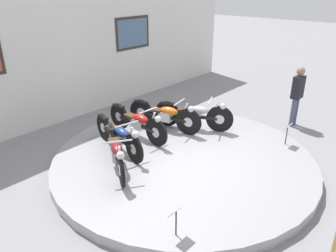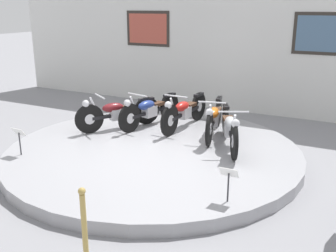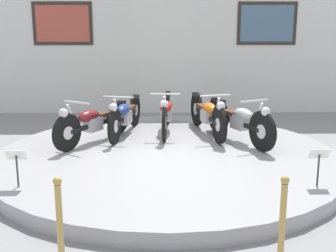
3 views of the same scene
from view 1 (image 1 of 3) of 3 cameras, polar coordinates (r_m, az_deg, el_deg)
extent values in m
plane|color=gray|center=(7.19, 2.66, -6.55)|extent=(60.00, 60.00, 0.00)
cylinder|color=#99999E|center=(7.14, 2.67, -5.85)|extent=(5.55, 5.55, 0.20)
cube|color=silver|center=(9.50, -17.46, 12.59)|extent=(14.00, 0.20, 3.90)
cube|color=#2D2823|center=(10.82, -6.15, 15.82)|extent=(1.40, 0.02, 1.00)
cube|color=slate|center=(10.81, -6.14, 15.82)|extent=(1.24, 0.02, 0.84)
cylinder|color=black|center=(6.02, -8.17, -7.66)|extent=(0.38, 0.55, 0.62)
cylinder|color=silver|center=(6.02, -8.17, -7.66)|extent=(0.17, 0.22, 0.22)
cylinder|color=black|center=(7.20, -9.76, -2.20)|extent=(0.38, 0.55, 0.62)
cylinder|color=silver|center=(7.20, -9.76, -2.20)|extent=(0.17, 0.22, 0.22)
cube|color=black|center=(6.60, -9.04, -4.69)|extent=(0.73, 1.08, 0.07)
cube|color=silver|center=(6.55, -9.00, -4.70)|extent=(0.34, 0.38, 0.24)
ellipsoid|color=maroon|center=(6.39, -8.97, -3.85)|extent=(0.44, 0.52, 0.20)
cube|color=#472D1E|center=(6.73, -9.36, -2.78)|extent=(0.34, 0.38, 0.07)
cube|color=black|center=(7.09, -9.90, -0.28)|extent=(0.28, 0.36, 0.06)
cylinder|color=silver|center=(6.04, -8.49, -5.33)|extent=(0.17, 0.23, 0.54)
cylinder|color=silver|center=(6.02, -8.78, -2.68)|extent=(0.47, 0.32, 0.03)
sphere|color=silver|center=(5.79, -8.28, -5.09)|extent=(0.15, 0.15, 0.15)
cylinder|color=black|center=(6.71, -5.90, -3.98)|extent=(0.18, 0.62, 0.63)
cylinder|color=silver|center=(6.71, -5.90, -3.98)|extent=(0.11, 0.23, 0.22)
cylinder|color=black|center=(7.79, -11.10, -0.21)|extent=(0.18, 0.62, 0.63)
cylinder|color=silver|center=(7.79, -11.10, -0.21)|extent=(0.11, 0.23, 0.22)
cube|color=black|center=(7.24, -8.70, -1.96)|extent=(0.32, 1.23, 0.07)
cube|color=silver|center=(7.20, -8.56, -1.92)|extent=(0.26, 0.35, 0.24)
ellipsoid|color=navy|center=(7.05, -8.24, -1.04)|extent=(0.31, 0.51, 0.20)
cube|color=#472D1E|center=(7.36, -9.59, -0.37)|extent=(0.26, 0.35, 0.07)
cube|color=black|center=(7.69, -11.26, 1.60)|extent=(0.17, 0.37, 0.06)
cylinder|color=silver|center=(6.73, -6.64, -2.00)|extent=(0.09, 0.25, 0.54)
cylinder|color=silver|center=(6.71, -7.21, 0.33)|extent=(0.54, 0.14, 0.03)
sphere|color=silver|center=(6.51, -5.75, -1.53)|extent=(0.15, 0.15, 0.15)
cylinder|color=black|center=(7.35, -2.04, -1.10)|extent=(0.09, 0.66, 0.66)
cylinder|color=silver|center=(7.35, -2.04, -1.10)|extent=(0.08, 0.23, 0.23)
cylinder|color=black|center=(8.31, -8.47, 1.67)|extent=(0.09, 0.66, 0.66)
cylinder|color=silver|center=(8.31, -8.47, 1.67)|extent=(0.08, 0.23, 0.23)
cube|color=black|center=(7.81, -5.45, 0.37)|extent=(0.14, 1.24, 0.07)
cube|color=silver|center=(7.78, -5.27, 0.42)|extent=(0.22, 0.33, 0.24)
ellipsoid|color=red|center=(7.65, -4.83, 1.31)|extent=(0.25, 0.49, 0.20)
cube|color=#472D1E|center=(7.92, -6.52, 1.74)|extent=(0.22, 0.33, 0.07)
cube|color=black|center=(8.21, -8.59, 3.49)|extent=(0.12, 0.37, 0.06)
cylinder|color=silver|center=(7.37, -2.86, 0.65)|extent=(0.06, 0.25, 0.54)
cylinder|color=silver|center=(7.35, -3.48, 2.75)|extent=(0.54, 0.06, 0.03)
sphere|color=silver|center=(7.17, -1.75, 1.22)|extent=(0.15, 0.15, 0.15)
cylinder|color=black|center=(7.90, 3.58, 0.73)|extent=(0.20, 0.67, 0.67)
cylinder|color=silver|center=(7.90, 3.58, 0.73)|extent=(0.11, 0.24, 0.23)
cylinder|color=black|center=(8.51, -4.65, 2.45)|extent=(0.20, 0.67, 0.67)
cylinder|color=silver|center=(8.51, -4.65, 2.45)|extent=(0.11, 0.24, 0.23)
cube|color=black|center=(8.18, -0.69, 1.63)|extent=(0.33, 1.23, 0.07)
cube|color=silver|center=(8.16, -0.44, 1.70)|extent=(0.26, 0.36, 0.24)
ellipsoid|color=#D16619|center=(8.05, 0.17, 2.63)|extent=(0.32, 0.52, 0.20)
cube|color=#472D1E|center=(8.23, -2.03, 2.81)|extent=(0.26, 0.36, 0.07)
cube|color=black|center=(8.41, -4.71, 4.26)|extent=(0.17, 0.37, 0.06)
cylinder|color=silver|center=(7.88, 2.64, 2.27)|extent=(0.10, 0.25, 0.54)
cylinder|color=silver|center=(7.83, 1.97, 4.18)|extent=(0.53, 0.15, 0.03)
sphere|color=silver|center=(7.75, 4.04, 2.95)|extent=(0.15, 0.15, 0.15)
cylinder|color=black|center=(8.14, 8.98, 1.19)|extent=(0.34, 0.63, 0.67)
cylinder|color=silver|center=(8.14, 8.98, 1.19)|extent=(0.16, 0.24, 0.23)
cylinder|color=black|center=(8.38, -0.19, 2.18)|extent=(0.34, 0.63, 0.67)
cylinder|color=silver|center=(8.38, -0.19, 2.18)|extent=(0.16, 0.24, 0.23)
cube|color=black|center=(8.23, 4.33, 1.70)|extent=(0.59, 1.15, 0.07)
cube|color=silver|center=(8.22, 4.60, 1.80)|extent=(0.32, 0.37, 0.24)
ellipsoid|color=#B2B5BA|center=(8.14, 5.33, 2.77)|extent=(0.40, 0.53, 0.20)
cube|color=#472D1E|center=(8.23, 2.86, 2.77)|extent=(0.32, 0.37, 0.07)
cube|color=black|center=(8.28, -0.19, 4.01)|extent=(0.24, 0.37, 0.06)
cylinder|color=silver|center=(8.08, 8.03, 2.62)|extent=(0.15, 0.25, 0.54)
cylinder|color=silver|center=(8.01, 7.37, 4.43)|extent=(0.50, 0.26, 0.03)
sphere|color=silver|center=(8.01, 9.56, 3.39)|extent=(0.15, 0.15, 0.15)
cylinder|color=#333338|center=(4.97, 1.41, -16.60)|extent=(0.02, 0.02, 0.42)
cube|color=white|center=(4.82, 1.43, -14.56)|extent=(0.26, 0.11, 0.15)
cylinder|color=#333338|center=(7.92, 19.91, -1.66)|extent=(0.02, 0.02, 0.42)
cube|color=white|center=(7.83, 20.14, -0.17)|extent=(0.26, 0.11, 0.15)
cylinder|color=#4C4C6B|center=(9.47, 20.93, 2.21)|extent=(0.13, 0.13, 0.79)
cylinder|color=#4C4C6B|center=(9.61, 21.28, 2.47)|extent=(0.13, 0.13, 0.79)
cube|color=black|center=(9.33, 21.73, 6.30)|extent=(0.36, 0.22, 0.59)
sphere|color=#9E7051|center=(9.22, 22.14, 8.86)|extent=(0.21, 0.21, 0.21)
cylinder|color=tan|center=(5.02, 26.96, -18.29)|extent=(0.06, 0.06, 0.95)
camera|label=2|loc=(8.66, 57.26, 7.58)|focal=42.00mm
camera|label=3|loc=(5.96, 72.77, -5.20)|focal=50.00mm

